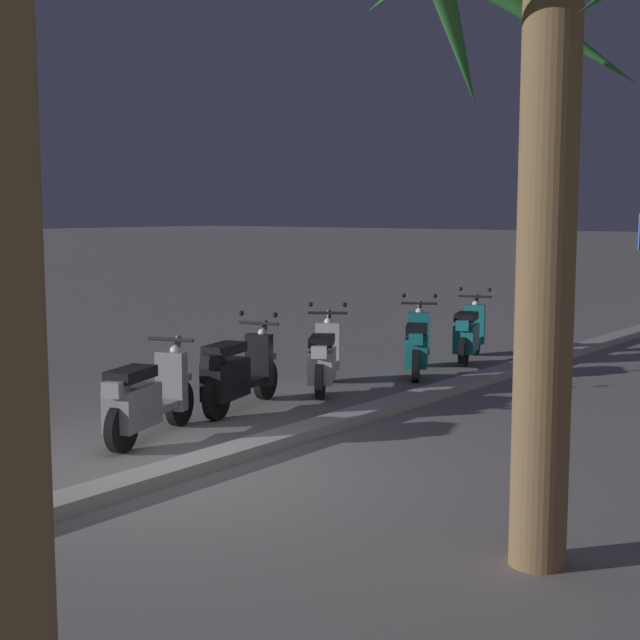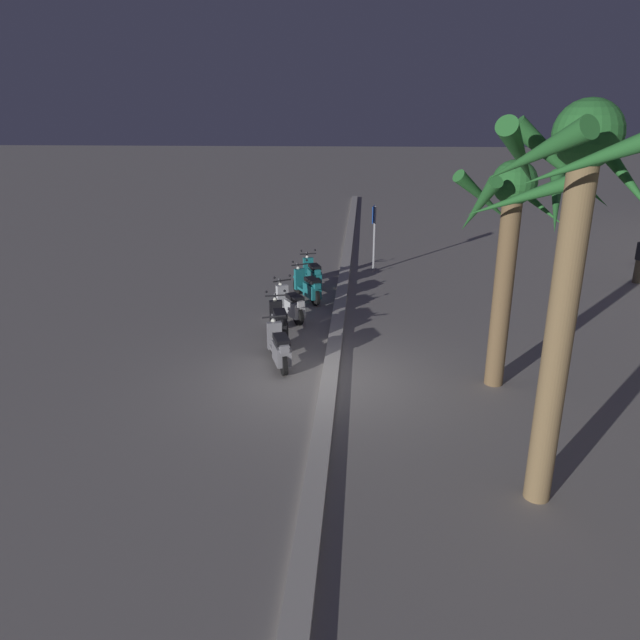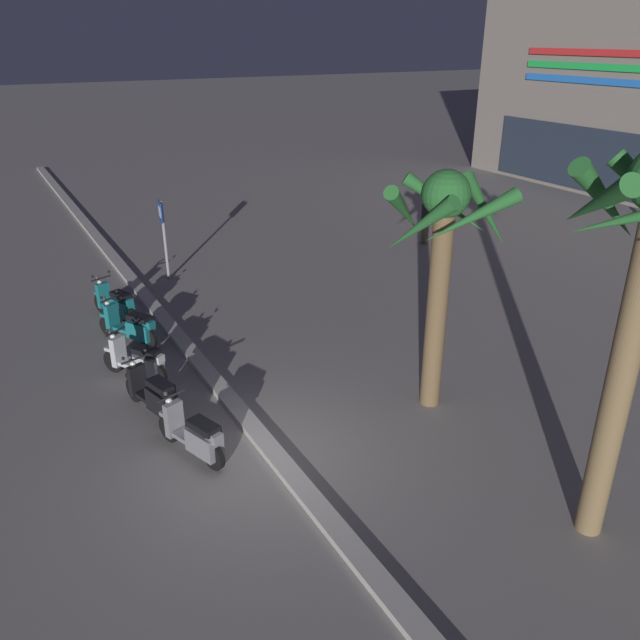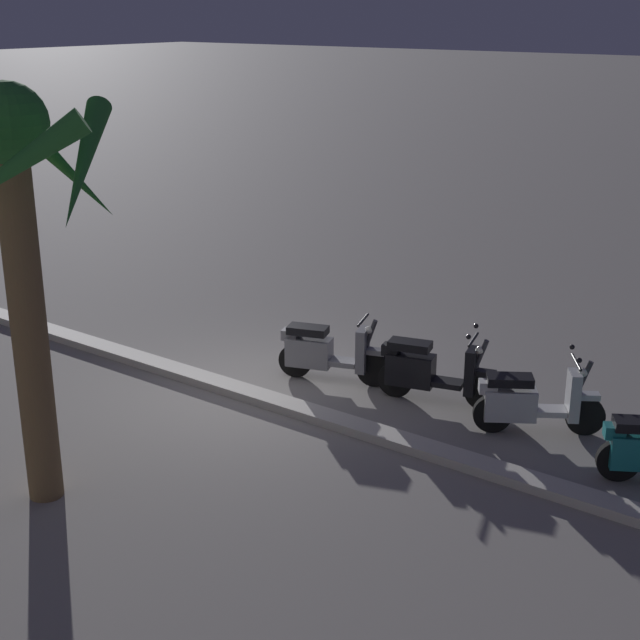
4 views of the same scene
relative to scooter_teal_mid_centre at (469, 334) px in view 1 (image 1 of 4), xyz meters
The scene contains 8 objects.
ground_plane 7.30m from the scooter_teal_mid_centre, ahead, with size 200.00×200.00×0.00m, color gray.
curb_strip 7.32m from the scooter_teal_mid_centre, ahead, with size 60.00×0.36×0.12m, color #BCB7AD.
scooter_teal_mid_centre is the anchor object (origin of this frame).
scooter_teal_gap_after_mid 1.55m from the scooter_teal_mid_centre, ahead, with size 1.64×1.04×1.17m.
scooter_silver_far_back 3.42m from the scooter_teal_mid_centre, ahead, with size 1.51×1.04×1.17m.
scooter_black_tail_end 5.01m from the scooter_teal_mid_centre, ahead, with size 1.76×0.75×1.17m.
scooter_grey_last_in_row 6.65m from the scooter_teal_mid_centre, ahead, with size 1.69×0.81×1.04m.
palm_tree_far_corner 9.03m from the scooter_teal_mid_centre, 32.29° to the left, with size 2.36×2.42×4.70m.
Camera 1 is at (5.65, 6.27, 2.45)m, focal length 50.84 mm.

